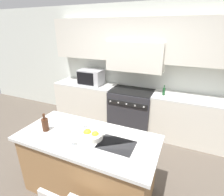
{
  "coord_description": "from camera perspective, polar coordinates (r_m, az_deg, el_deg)",
  "views": [
    {
      "loc": [
        1.04,
        -1.71,
        2.2
      ],
      "look_at": [
        -0.01,
        0.68,
        1.15
      ],
      "focal_mm": 28.0,
      "sensor_mm": 36.0,
      "label": 1
    }
  ],
  "objects": [
    {
      "name": "kitchen_island",
      "position": [
        2.6,
        -7.62,
        -20.56
      ],
      "size": [
        1.83,
        0.86,
        0.9
      ],
      "color": "olive",
      "rests_on": "ground_plane"
    },
    {
      "name": "back_cabinetry",
      "position": [
        3.92,
        8.23,
        12.95
      ],
      "size": [
        10.0,
        0.46,
        2.7
      ],
      "color": "silver",
      "rests_on": "ground_plane"
    },
    {
      "name": "fruit_bowl",
      "position": [
        2.27,
        -6.83,
        -11.89
      ],
      "size": [
        0.3,
        0.3,
        0.11
      ],
      "color": "silver",
      "rests_on": "kitchen_island"
    },
    {
      "name": "back_counter",
      "position": [
        4.03,
        6.4,
        -3.68
      ],
      "size": [
        3.85,
        0.62,
        0.95
      ],
      "color": "silver",
      "rests_on": "ground_plane"
    },
    {
      "name": "oil_bottle_on_counter",
      "position": [
        3.64,
        16.56,
        2.1
      ],
      "size": [
        0.05,
        0.05,
        0.21
      ],
      "color": "#194723",
      "rests_on": "back_counter"
    },
    {
      "name": "wine_glass_near",
      "position": [
        2.13,
        -12.97,
        -12.3
      ],
      "size": [
        0.07,
        0.07,
        0.18
      ],
      "color": "white",
      "rests_on": "kitchen_island"
    },
    {
      "name": "range_stove",
      "position": [
        4.01,
        6.31,
        -3.87
      ],
      "size": [
        0.93,
        0.7,
        0.94
      ],
      "color": "#2D2D33",
      "rests_on": "ground_plane"
    },
    {
      "name": "wine_bottle",
      "position": [
        2.54,
        -20.98,
        -8.01
      ],
      "size": [
        0.09,
        0.09,
        0.25
      ],
      "color": "#422314",
      "rests_on": "kitchen_island"
    },
    {
      "name": "ground_plane",
      "position": [
        2.98,
        -5.72,
        -25.94
      ],
      "size": [
        10.0,
        10.0,
        0.0
      ],
      "primitive_type": "plane",
      "color": "brown"
    },
    {
      "name": "microwave",
      "position": [
        4.2,
        -6.84,
        6.82
      ],
      "size": [
        0.55,
        0.39,
        0.35
      ],
      "color": "#B7B7BC",
      "rests_on": "back_counter"
    },
    {
      "name": "wine_glass_far",
      "position": [
        2.44,
        -9.31,
        -7.34
      ],
      "size": [
        0.07,
        0.07,
        0.18
      ],
      "color": "white",
      "rests_on": "kitchen_island"
    }
  ]
}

